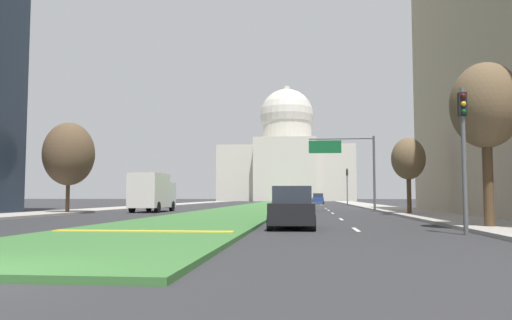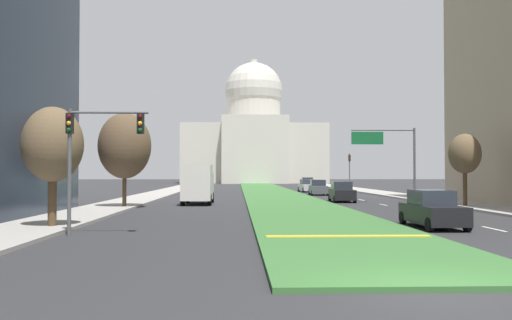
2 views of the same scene
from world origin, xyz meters
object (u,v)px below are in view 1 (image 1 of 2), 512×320
Objects in this scene: street_tree_right_near at (486,107)px; sedan_midblock at (301,202)px; street_tree_left_mid at (69,154)px; sedan_lead_stopped at (292,208)px; traffic_light_near_right at (463,140)px; overhead_guide_sign at (349,158)px; traffic_light_far_right at (347,182)px; street_tree_right_mid at (408,159)px; box_truck_delivery at (152,192)px; sedan_distant at (303,200)px; sedan_very_far at (318,199)px; capitol_building at (287,159)px; sedan_far_horizon at (304,200)px.

sedan_midblock is at bearing 108.33° from street_tree_right_near.
street_tree_left_mid is 1.48× the size of sedan_lead_stopped.
sedan_lead_stopped is at bearing -40.31° from street_tree_left_mid.
traffic_light_near_right is 7.37m from sedan_lead_stopped.
traffic_light_far_right is at bearing 85.93° from overhead_guide_sign.
traffic_light_far_right is 34.35m from street_tree_right_mid.
box_truck_delivery is (-20.17, 4.80, -2.28)m from street_tree_right_mid.
street_tree_right_near reaches higher than sedan_distant.
sedan_distant is (-4.07, 15.62, -3.83)m from overhead_guide_sign.
street_tree_left_mid reaches higher than sedan_very_far.
street_tree_right_mid is at bearing -13.40° from box_truck_delivery.
box_truck_delivery reaches higher than sedan_very_far.
traffic_light_far_right is 0.75× the size of street_tree_left_mid.
capitol_building reaches higher than traffic_light_near_right.
street_tree_right_near reaches higher than overhead_guide_sign.
street_tree_right_near reaches higher than sedan_far_horizon.
sedan_far_horizon is (5.11, -66.29, -10.62)m from capitol_building.
street_tree_right_mid is 1.20× the size of sedan_far_horizon.
traffic_light_far_right is 0.95× the size of street_tree_right_mid.
capitol_building is 8.38× the size of sedan_very_far.
overhead_guide_sign is at bearing -81.06° from sedan_far_horizon.
street_tree_left_mid is at bearing 149.03° from street_tree_right_near.
sedan_very_far is at bearing 85.26° from sedan_distant.
sedan_midblock is (-7.69, 8.15, -3.12)m from street_tree_right_mid.
sedan_distant is at bearing 55.23° from box_truck_delivery.
traffic_light_near_right reaches higher than sedan_far_horizon.
traffic_light_far_right is at bearing 57.87° from box_truck_delivery.
capitol_building is 100.37m from street_tree_right_mid.
street_tree_right_near is 1.06× the size of box_truck_delivery.
sedan_very_far is at bearing 87.86° from sedan_lead_stopped.
sedan_distant is 1.00× the size of sedan_far_horizon.
sedan_far_horizon is (-7.63, 32.99, -3.16)m from street_tree_right_mid.
sedan_lead_stopped is at bearing -92.14° from sedan_very_far.
traffic_light_near_right is at bearing -95.18° from street_tree_right_mid.
box_truck_delivery reaches higher than sedan_lead_stopped.
sedan_very_far is at bearing 95.98° from street_tree_right_mid.
box_truck_delivery is at bearing 122.08° from sedan_lead_stopped.
sedan_midblock is 1.04× the size of sedan_far_horizon.
overhead_guide_sign is at bearing 79.23° from sedan_lead_stopped.
street_tree_left_mid is at bearing 139.69° from sedan_lead_stopped.
traffic_light_far_right is 6.62m from sedan_far_horizon.
capitol_building is 118.26m from traffic_light_near_right.
street_tree_left_mid is 1.51× the size of sedan_distant.
sedan_lead_stopped is 1.02× the size of sedan_far_horizon.
overhead_guide_sign is 1.39× the size of sedan_lead_stopped.
traffic_light_far_right is 26.96m from sedan_midblock.
sedan_distant is at bearing -117.64° from traffic_light_far_right.
capitol_building reaches higher than sedan_midblock.
box_truck_delivery is (-12.38, 19.75, 0.85)m from sedan_lead_stopped.
sedan_distant is at bearing -94.74° from sedan_very_far.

